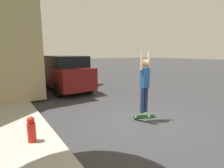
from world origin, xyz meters
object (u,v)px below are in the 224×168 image
at_px(suv_parked, 65,72).
at_px(car_down_street, 45,65).
at_px(skateboarder, 145,82).
at_px(skateboard, 144,117).
at_px(fire_hydrant, 31,130).

relative_size(suv_parked, car_down_street, 1.05).
height_order(suv_parked, skateboarder, skateboarder).
xyz_separation_m(skateboarder, skateboard, (-0.03, -0.05, -1.19)).
distance_m(skateboard, fire_hydrant, 3.41).
xyz_separation_m(skateboarder, fire_hydrant, (-3.39, 0.45, -0.94)).
relative_size(car_down_street, fire_hydrant, 6.86).
relative_size(skateboarder, fire_hydrant, 3.06).
bearing_deg(skateboard, fire_hydrant, 171.55).
distance_m(skateboarder, fire_hydrant, 3.55).
xyz_separation_m(suv_parked, skateboard, (0.41, -6.36, -0.94)).
bearing_deg(car_down_street, skateboarder, -94.81).
bearing_deg(car_down_street, fire_hydrant, -104.67).
relative_size(suv_parked, fire_hydrant, 7.19).
bearing_deg(skateboard, skateboarder, 59.36).
xyz_separation_m(car_down_street, skateboard, (-1.69, -19.81, -0.50)).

